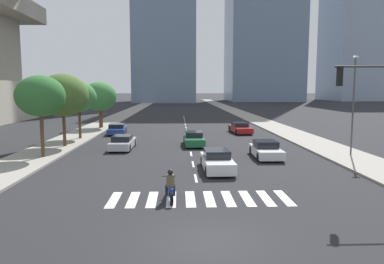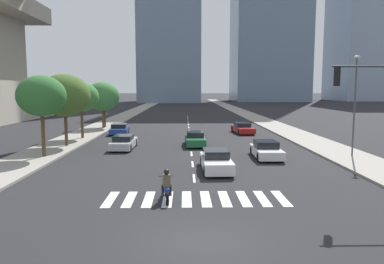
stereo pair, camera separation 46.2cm
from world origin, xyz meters
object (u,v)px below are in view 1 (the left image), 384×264
object	(u,v)px
street_tree_third	(79,97)
sedan_red_2	(240,128)
motorcycle_lead	(170,188)
street_tree_fourth	(99,96)
sedan_white_1	(266,150)
sedan_blue_4	(117,129)
street_lamp_east	(354,98)
street_tree_nearest	(40,96)
street_tree_fifth	(101,100)
sedan_green_5	(194,139)
sedan_silver_0	(123,143)
street_tree_second	(63,95)
sedan_white_3	(217,161)

from	to	relation	value
street_tree_third	sedan_red_2	bearing A→B (deg)	15.60
motorcycle_lead	street_tree_fourth	bearing A→B (deg)	12.14
sedan_white_1	sedan_blue_4	distance (m)	20.18
street_lamp_east	street_tree_nearest	world-z (taller)	street_lamp_east
sedan_red_2	street_tree_fifth	world-z (taller)	street_tree_fifth
sedan_white_1	sedan_blue_4	size ratio (longest dim) A/B	0.93
sedan_green_5	street_tree_fifth	bearing A→B (deg)	-143.99
sedan_blue_4	sedan_silver_0	bearing A→B (deg)	-171.82
street_lamp_east	street_tree_fifth	size ratio (longest dim) A/B	1.55
sedan_red_2	sedan_green_5	xyz separation A→B (m)	(-5.83, -9.18, 0.01)
street_tree_second	street_tree_third	xyz separation A→B (m)	(0.00, 5.10, -0.27)
street_lamp_east	street_tree_second	size ratio (longest dim) A/B	1.18
sedan_white_3	street_tree_second	world-z (taller)	street_tree_second
sedan_red_2	sedan_green_5	bearing A→B (deg)	-37.87
street_lamp_east	street_tree_fifth	xyz separation A→B (m)	(-23.25, 21.09, -0.81)
motorcycle_lead	street_tree_fourth	size ratio (longest dim) A/B	0.36
street_lamp_east	sedan_silver_0	bearing A→B (deg)	166.75
sedan_white_3	street_tree_third	size ratio (longest dim) A/B	0.82
sedan_green_5	street_tree_fourth	distance (m)	18.49
street_tree_fifth	motorcycle_lead	bearing A→B (deg)	-72.93
sedan_blue_4	street_lamp_east	size ratio (longest dim) A/B	0.63
motorcycle_lead	sedan_white_1	xyz separation A→B (m)	(6.99, 10.35, 0.00)
sedan_white_3	street_tree_fifth	size ratio (longest dim) A/B	0.97
street_tree_third	street_tree_fourth	xyz separation A→B (m)	(0.00, 9.70, -0.14)
sedan_white_3	street_tree_second	distance (m)	16.27
sedan_white_1	sedan_white_3	xyz separation A→B (m)	(-4.15, -4.18, 0.02)
sedan_red_2	street_tree_fourth	world-z (taller)	street_tree_fourth
sedan_silver_0	street_tree_third	bearing A→B (deg)	41.65
street_tree_nearest	street_tree_third	xyz separation A→B (m)	(0.00, 10.32, -0.30)
street_lamp_east	street_tree_fifth	world-z (taller)	street_lamp_east
sedan_blue_4	street_tree_third	bearing A→B (deg)	141.47
street_tree_second	street_lamp_east	bearing A→B (deg)	-12.86
street_lamp_east	street_tree_nearest	distance (m)	23.26
sedan_red_2	street_tree_fourth	size ratio (longest dim) A/B	0.83
motorcycle_lead	street_lamp_east	world-z (taller)	street_lamp_east
sedan_blue_4	street_lamp_east	world-z (taller)	street_lamp_east
sedan_blue_4	sedan_green_5	xyz separation A→B (m)	(8.45, -8.71, 0.02)
street_tree_nearest	street_tree_fifth	xyz separation A→B (m)	(0.00, 20.99, -0.97)
sedan_white_3	street_tree_fifth	distance (m)	28.45
sedan_green_5	sedan_white_3	bearing A→B (deg)	4.39
street_tree_third	sedan_silver_0	bearing A→B (deg)	-49.56
sedan_white_1	street_tree_fourth	xyz separation A→B (m)	(-16.68, 20.19, 3.62)
sedan_silver_0	street_tree_nearest	size ratio (longest dim) A/B	0.76
sedan_blue_4	sedan_green_5	bearing A→B (deg)	-139.63
sedan_blue_4	sedan_green_5	world-z (taller)	sedan_green_5
street_tree_fifth	sedan_silver_0	bearing A→B (deg)	-72.66
street_tree_second	street_tree_fourth	size ratio (longest dim) A/B	1.07
sedan_silver_0	street_tree_third	world-z (taller)	street_tree_third
sedan_white_3	street_tree_second	bearing A→B (deg)	-128.80
street_tree_third	street_tree_fifth	world-z (taller)	street_tree_third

